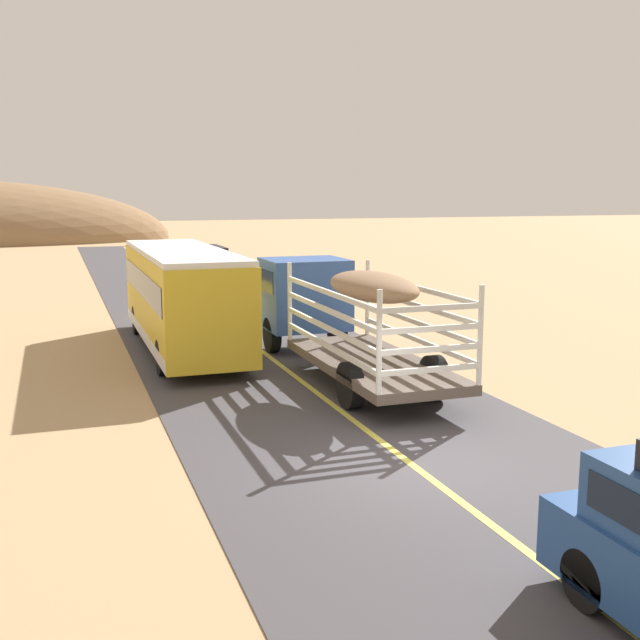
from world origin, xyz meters
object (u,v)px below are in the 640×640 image
(livestock_truck, at_px, (328,304))
(boulder_mid_field, at_px, (294,271))
(bus, at_px, (183,296))
(car_far, at_px, (206,261))

(livestock_truck, xyz_separation_m, boulder_mid_field, (6.02, 22.54, -1.45))
(livestock_truck, relative_size, bus, 0.97)
(livestock_truck, xyz_separation_m, bus, (-3.64, 3.45, -0.04))
(livestock_truck, distance_m, car_far, 22.29)
(boulder_mid_field, bearing_deg, bus, -116.85)
(car_far, distance_m, boulder_mid_field, 5.35)
(livestock_truck, height_order, bus, bus)
(bus, bearing_deg, livestock_truck, -43.49)
(livestock_truck, distance_m, boulder_mid_field, 23.38)
(livestock_truck, bearing_deg, car_far, 88.13)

